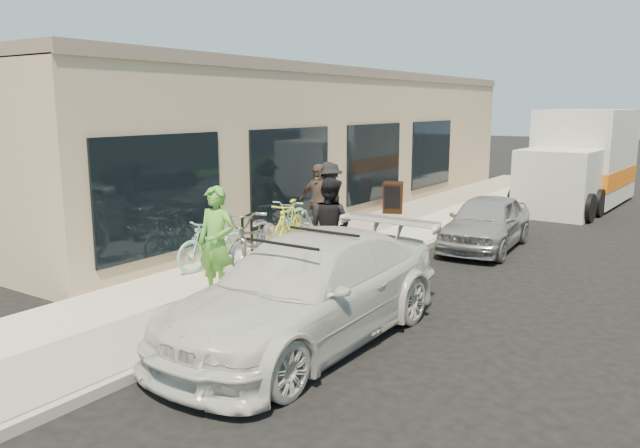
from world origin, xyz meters
The scene contains 17 objects.
ground centered at (0.00, 0.00, 0.00)m, with size 120.00×120.00×0.00m, color black.
sidewalk centered at (-2.00, 3.00, 0.07)m, with size 3.00×34.00×0.15m, color beige.
curb centered at (-0.45, 3.00, 0.07)m, with size 0.12×34.00×0.13m, color #A29D94.
storefront centered at (-5.24, 7.99, 2.12)m, with size 3.60×20.00×4.22m.
bike_rack centered at (-3.10, 1.92, 0.66)m, with size 0.25×0.56×0.84m.
sandwich_board centered at (-2.90, 8.06, 0.61)m, with size 0.72×0.73×0.91m.
sedan_white centered at (0.53, -1.08, 0.72)m, with size 2.11×5.03×1.49m.
sedan_silver centered at (0.62, 5.86, 0.61)m, with size 1.44×3.58×1.22m, color #9E9EA3.
moving_truck centered at (0.98, 13.64, 1.37)m, with size 2.60×6.37×3.08m.
tandem_bike centered at (-1.75, 0.55, 0.82)m, with size 0.89×2.57×1.35m, color #AFB0B2.
woman_rider centered at (-1.49, -0.70, 1.06)m, with size 0.67×0.44×1.82m, color #56AA38.
man_standing centered at (-0.82, 1.56, 1.05)m, with size 0.87×0.68×1.79m, color black.
cruiser_bike_a centered at (-2.86, 0.66, 0.64)m, with size 0.46×1.64×0.99m, color #85C7B7.
cruiser_bike_b centered at (-2.88, 3.32, 0.67)m, with size 0.68×1.96×1.03m, color #85C7B7.
cruiser_bike_c centered at (-2.73, 2.86, 0.67)m, with size 0.49×1.73×1.04m, color yellow.
bystander_a centered at (-2.53, 4.13, 1.05)m, with size 1.16×0.67×1.80m, color black.
bystander_b centered at (-2.64, 3.88, 1.03)m, with size 1.04×0.43×1.77m, color brown.
Camera 1 is at (5.25, -7.76, 3.21)m, focal length 35.00 mm.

